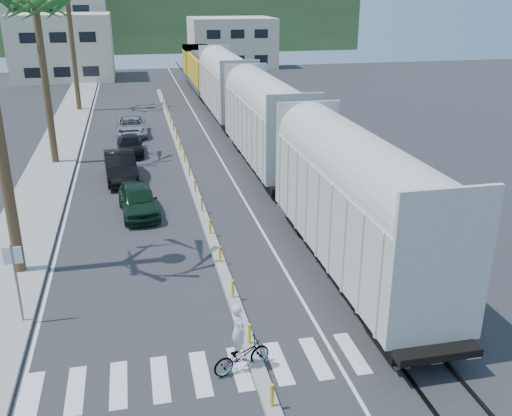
{
  "coord_description": "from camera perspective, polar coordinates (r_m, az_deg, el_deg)",
  "views": [
    {
      "loc": [
        -3.1,
        -16.15,
        10.72
      ],
      "look_at": [
        1.76,
        6.08,
        2.0
      ],
      "focal_mm": 40.0,
      "sensor_mm": 36.0,
      "label": 1
    }
  ],
  "objects": [
    {
      "name": "sidewalk",
      "position": [
        42.85,
        -19.24,
        5.4
      ],
      "size": [
        3.0,
        90.0,
        0.15
      ],
      "primitive_type": "cube",
      "color": "gray",
      "rests_on": "ground"
    },
    {
      "name": "car_rear",
      "position": [
        46.26,
        -12.35,
        7.97
      ],
      "size": [
        2.43,
        5.04,
        1.39
      ],
      "primitive_type": "imported",
      "rotation": [
        0.0,
        0.0,
        0.01
      ],
      "color": "#A7A9AC",
      "rests_on": "ground"
    },
    {
      "name": "car_lead",
      "position": [
        29.51,
        -11.7,
        0.79
      ],
      "size": [
        2.6,
        4.78,
        1.52
      ],
      "primitive_type": "imported",
      "rotation": [
        0.0,
        0.0,
        0.09
      ],
      "color": "black",
      "rests_on": "ground"
    },
    {
      "name": "ground",
      "position": [
        19.63,
        -1.25,
        -12.13
      ],
      "size": [
        140.0,
        140.0,
        0.0
      ],
      "primitive_type": "plane",
      "color": "#28282B",
      "rests_on": "ground"
    },
    {
      "name": "cyclist",
      "position": [
        17.48,
        -1.53,
        -14.0
      ],
      "size": [
        1.73,
        2.24,
        2.25
      ],
      "rotation": [
        0.0,
        0.0,
        1.88
      ],
      "color": "#9EA0A5",
      "rests_on": "ground"
    },
    {
      "name": "car_third",
      "position": [
        40.83,
        -12.48,
        6.15
      ],
      "size": [
        1.97,
        4.39,
        1.25
      ],
      "primitive_type": "imported",
      "rotation": [
        0.0,
        0.0,
        0.03
      ],
      "color": "black",
      "rests_on": "ground"
    },
    {
      "name": "buildings",
      "position": [
        88.1,
        -15.05,
        16.15
      ],
      "size": [
        38.0,
        27.0,
        10.0
      ],
      "color": "beige",
      "rests_on": "ground"
    },
    {
      "name": "median",
      "position": [
        37.77,
        -7.13,
        4.45
      ],
      "size": [
        0.45,
        60.0,
        0.85
      ],
      "color": "gray",
      "rests_on": "ground"
    },
    {
      "name": "crosswalk",
      "position": [
        18.02,
        0.02,
        -15.51
      ],
      "size": [
        14.0,
        2.2,
        0.01
      ],
      "primitive_type": "cube",
      "color": "silver",
      "rests_on": "ground"
    },
    {
      "name": "street_sign",
      "position": [
        20.58,
        -22.94,
        -5.98
      ],
      "size": [
        0.6,
        0.08,
        3.0
      ],
      "color": "slate",
      "rests_on": "ground"
    },
    {
      "name": "car_second",
      "position": [
        35.2,
        -13.4,
        4.09
      ],
      "size": [
        2.53,
        5.36,
        1.68
      ],
      "primitive_type": "imported",
      "rotation": [
        0.0,
        0.0,
        0.07
      ],
      "color": "black",
      "rests_on": "ground"
    },
    {
      "name": "hillside",
      "position": [
        116.29,
        -11.36,
        18.26
      ],
      "size": [
        80.0,
        20.0,
        12.0
      ],
      "primitive_type": "cube",
      "color": "#385628",
      "rests_on": "ground"
    },
    {
      "name": "lane_markings",
      "position": [
        42.53,
        -10.7,
        6.01
      ],
      "size": [
        9.42,
        90.0,
        0.01
      ],
      "color": "silver",
      "rests_on": "ground"
    },
    {
      "name": "rails",
      "position": [
        46.14,
        -1.89,
        7.56
      ],
      "size": [
        1.56,
        100.0,
        0.06
      ],
      "color": "black",
      "rests_on": "ground"
    },
    {
      "name": "freight_train",
      "position": [
        41.44,
        -0.84,
        10.1
      ],
      "size": [
        3.0,
        60.94,
        5.85
      ],
      "color": "#BBB8AB",
      "rests_on": "ground"
    }
  ]
}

